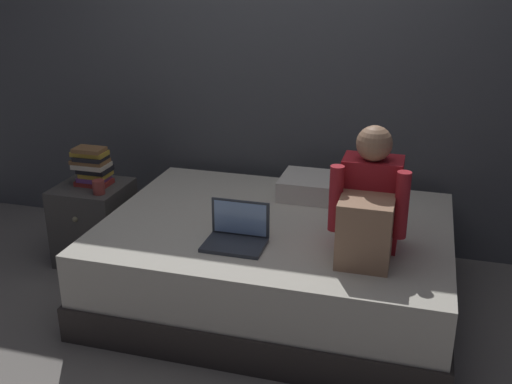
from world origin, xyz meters
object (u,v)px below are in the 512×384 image
object	(u,v)px
nightstand	(95,223)
mug	(99,187)
laptop	(237,234)
bed	(276,261)
pillow	(325,188)
book_stack	(92,167)
person_sitting	(369,207)

from	to	relation	value
nightstand	mug	xyz separation A→B (m)	(0.13, -0.12, 0.31)
nightstand	laptop	bearing A→B (deg)	-23.58
bed	nightstand	world-z (taller)	nightstand
mug	laptop	bearing A→B (deg)	-20.58
bed	nightstand	size ratio (longest dim) A/B	3.74
pillow	book_stack	bearing A→B (deg)	-169.95
bed	nightstand	bearing A→B (deg)	172.43
nightstand	person_sitting	size ratio (longest dim) A/B	0.82
person_sitting	pillow	world-z (taller)	person_sitting
pillow	book_stack	xyz separation A→B (m)	(-1.49, -0.26, 0.09)
bed	pillow	size ratio (longest dim) A/B	3.57
nightstand	laptop	distance (m)	1.31
person_sitting	bed	bearing A→B (deg)	155.28
bed	person_sitting	xyz separation A→B (m)	(0.53, -0.25, 0.51)
laptop	mug	distance (m)	1.11
pillow	mug	xyz separation A→B (m)	(-1.37, -0.40, 0.01)
book_stack	laptop	bearing A→B (deg)	-24.47
person_sitting	book_stack	world-z (taller)	person_sitting
nightstand	book_stack	distance (m)	0.39
person_sitting	pillow	distance (m)	0.79
nightstand	book_stack	size ratio (longest dim) A/B	2.07
person_sitting	mug	size ratio (longest dim) A/B	7.28
bed	pillow	distance (m)	0.59
laptop	mug	bearing A→B (deg)	159.42
pillow	mug	size ratio (longest dim) A/B	6.22
laptop	book_stack	world-z (taller)	book_stack
person_sitting	pillow	xyz separation A→B (m)	(-0.33, 0.70, -0.19)
person_sitting	nightstand	bearing A→B (deg)	167.14
bed	laptop	world-z (taller)	laptop
bed	laptop	bearing A→B (deg)	-111.87
pillow	mug	world-z (taller)	pillow
nightstand	laptop	size ratio (longest dim) A/B	1.67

